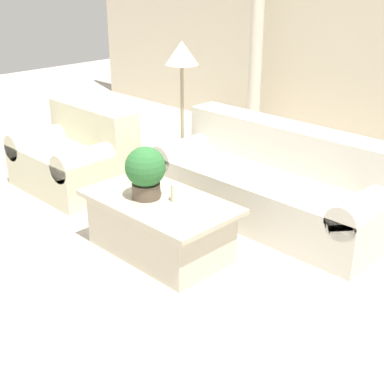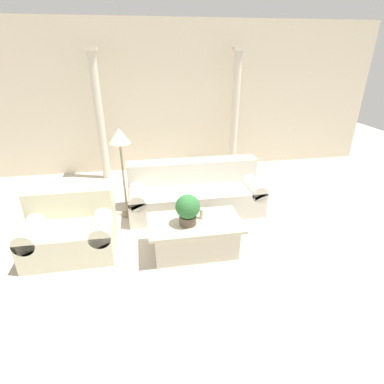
% 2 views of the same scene
% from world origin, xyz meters
% --- Properties ---
extents(ground_plane, '(16.00, 16.00, 0.00)m').
position_xyz_m(ground_plane, '(0.00, 0.00, 0.00)').
color(ground_plane, '#BCB2A3').
extents(wall_back, '(10.00, 0.06, 3.20)m').
position_xyz_m(wall_back, '(0.00, 3.05, 1.60)').
color(wall_back, beige).
rests_on(wall_back, ground_plane).
extents(sofa_long, '(2.28, 0.91, 0.84)m').
position_xyz_m(sofa_long, '(0.37, 0.83, 0.33)').
color(sofa_long, beige).
rests_on(sofa_long, ground_plane).
extents(loveseat, '(1.18, 0.91, 0.84)m').
position_xyz_m(loveseat, '(-1.56, -0.04, 0.34)').
color(loveseat, beige).
rests_on(loveseat, ground_plane).
extents(coffee_table, '(1.28, 0.73, 0.48)m').
position_xyz_m(coffee_table, '(0.14, -0.39, 0.24)').
color(coffee_table, beige).
rests_on(coffee_table, ground_plane).
extents(potted_plant, '(0.33, 0.33, 0.43)m').
position_xyz_m(potted_plant, '(0.04, -0.43, 0.71)').
color(potted_plant, brown).
rests_on(potted_plant, coffee_table).
extents(pillar_candle, '(0.07, 0.07, 0.15)m').
position_xyz_m(pillar_candle, '(0.26, -0.32, 0.55)').
color(pillar_candle, silver).
rests_on(pillar_candle, coffee_table).
extents(floor_lamp, '(0.34, 0.34, 1.51)m').
position_xyz_m(floor_lamp, '(-0.83, 0.82, 1.29)').
color(floor_lamp, gray).
rests_on(floor_lamp, ground_plane).
extents(column_left, '(0.23, 0.23, 2.65)m').
position_xyz_m(column_left, '(-1.31, 2.62, 1.35)').
color(column_left, beige).
rests_on(column_left, ground_plane).
extents(column_right, '(0.23, 0.23, 2.65)m').
position_xyz_m(column_right, '(1.59, 2.62, 1.35)').
color(column_right, beige).
rests_on(column_right, ground_plane).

